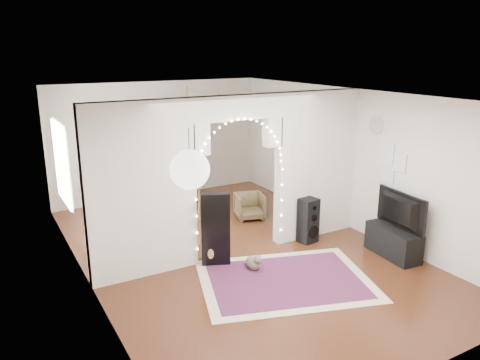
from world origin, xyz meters
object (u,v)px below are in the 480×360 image
acoustic_guitar (217,241)px  dining_chair_left (172,205)px  dining_chair_right (250,206)px  media_console (393,242)px  floor_speaker (308,221)px  dining_table (169,187)px  bookcase (157,166)px

acoustic_guitar → dining_chair_left: acoustic_guitar is taller
dining_chair_right → media_console: bearing=-51.7°
acoustic_guitar → floor_speaker: size_ratio=1.10×
dining_table → dining_chair_right: (1.43, -0.81, -0.42)m
acoustic_guitar → dining_chair_right: acoustic_guitar is taller
bookcase → dining_table: (-0.15, -1.07, -0.20)m
acoustic_guitar → dining_chair_left: (0.23, 2.52, -0.17)m
dining_table → dining_chair_left: dining_table is taller
dining_chair_left → media_console: bearing=-57.8°
bookcase → dining_chair_right: 2.36m
media_console → dining_table: (-2.60, 3.60, 0.43)m
floor_speaker → dining_chair_right: size_ratio=1.42×
bookcase → dining_table: size_ratio=1.43×
dining_table → dining_chair_right: size_ratio=2.13×
media_console → dining_table: bearing=131.4°
floor_speaker → dining_chair_right: floor_speaker is taller
acoustic_guitar → bookcase: 3.51m
dining_table → dining_chair_right: dining_table is taller
acoustic_guitar → media_console: (2.73, -1.21, -0.14)m
bookcase → dining_table: 1.10m
acoustic_guitar → dining_table: size_ratio=0.74×
dining_chair_right → acoustic_guitar: bearing=-119.2°
dining_chair_right → bookcase: bearing=139.9°
bookcase → dining_chair_left: 1.15m
floor_speaker → dining_table: bearing=117.5°
acoustic_guitar → bookcase: bookcase is taller
floor_speaker → dining_chair_left: (-1.62, 2.52, -0.18)m
floor_speaker → dining_table: 2.96m
floor_speaker → dining_table: floor_speaker is taller
dining_table → floor_speaker: bearing=-52.1°
floor_speaker → bookcase: (-1.57, 3.47, 0.47)m
bookcase → dining_chair_right: bearing=-57.3°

